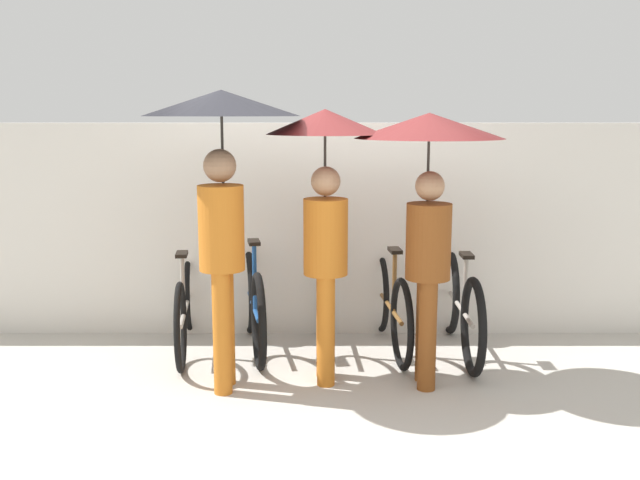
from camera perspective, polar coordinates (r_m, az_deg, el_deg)
ground_plane at (r=4.94m, az=0.03°, el=-13.29°), size 30.00×30.00×0.00m
back_wall at (r=6.32m, az=-0.02°, el=0.81°), size 10.29×0.12×1.88m
parked_bicycle_0 at (r=6.11m, az=-10.87°, el=-5.17°), size 0.44×1.77×1.11m
parked_bicycle_1 at (r=6.00m, az=-5.51°, el=-5.07°), size 0.48×1.69×1.02m
parked_bicycle_2 at (r=6.00m, az=-0.01°, el=-5.05°), size 0.44×1.75×0.98m
parked_bicycle_3 at (r=6.03m, az=5.45°, el=-5.17°), size 0.44×1.71×1.01m
parked_bicycle_4 at (r=6.02m, az=10.99°, el=-5.21°), size 0.44×1.82×0.99m
pedestrian_leading at (r=5.03m, az=-8.05°, el=7.10°), size 1.10×1.10×2.12m
pedestrian_center at (r=5.14m, az=0.26°, el=4.94°), size 0.86×0.86×1.99m
pedestrian_trailing at (r=5.12m, az=8.54°, el=5.70°), size 1.07×1.07×1.96m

